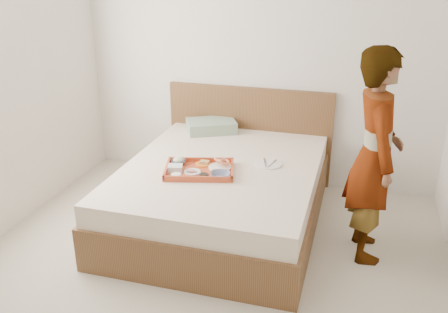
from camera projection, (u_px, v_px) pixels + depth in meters
name	position (u px, v px, depth m)	size (l,w,h in m)	color
ground	(190.00, 293.00, 3.30)	(3.50, 4.00, 0.01)	#BCAF9F
wall_back	(259.00, 51.00, 4.59)	(3.50, 0.01, 2.60)	silver
bed	(222.00, 194.00, 4.11)	(1.65, 2.00, 0.53)	brown
headboard	(249.00, 134.00, 4.90)	(1.65, 0.06, 0.95)	brown
pillow	(211.00, 126.00, 4.77)	(0.46, 0.32, 0.11)	#8FB291
tray	(199.00, 169.00, 3.87)	(0.54, 0.39, 0.05)	#C13C22
prawn_plate	(220.00, 167.00, 3.92)	(0.19, 0.19, 0.01)	white
navy_bowl_big	(220.00, 175.00, 3.75)	(0.15, 0.15, 0.04)	#141644
sauce_dish	(204.00, 176.00, 3.73)	(0.08, 0.08, 0.03)	black
meat_plate	(192.00, 172.00, 3.83)	(0.13, 0.13, 0.01)	white
bread_plate	(203.00, 164.00, 3.98)	(0.13, 0.13, 0.01)	orange
salad_bowl	(178.00, 162.00, 3.98)	(0.12, 0.12, 0.04)	#141644
plastic_tub	(175.00, 168.00, 3.85)	(0.11, 0.09, 0.05)	silver
cheese_round	(176.00, 176.00, 3.75)	(0.08, 0.08, 0.03)	white
dinner_plate	(269.00, 164.00, 4.01)	(0.22, 0.22, 0.01)	white
person	(374.00, 156.00, 3.49)	(0.58, 0.38, 1.58)	white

